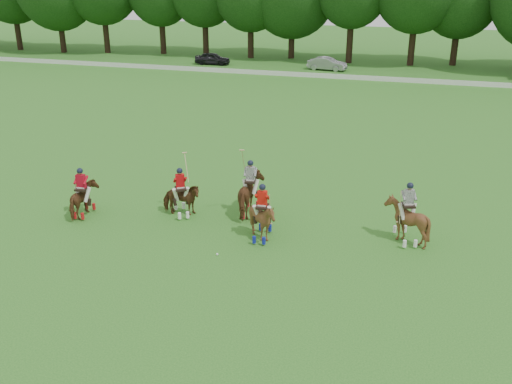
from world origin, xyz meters
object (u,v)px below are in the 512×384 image
(polo_red_c, at_px, (262,220))
(polo_stripe_b, at_px, (406,220))
(car_mid, at_px, (327,64))
(polo_stripe_a, at_px, (250,195))
(car_left, at_px, (213,59))
(polo_red_a, at_px, (83,199))
(polo_red_b, at_px, (181,199))
(polo_ball, at_px, (217,254))

(polo_red_c, bearing_deg, polo_stripe_b, 14.53)
(car_mid, relative_size, polo_stripe_a, 1.33)
(polo_stripe_b, bearing_deg, polo_stripe_a, 173.62)
(car_left, bearing_deg, polo_stripe_a, -158.84)
(polo_stripe_a, bearing_deg, car_mid, 95.07)
(polo_red_a, bearing_deg, polo_red_b, 17.22)
(car_mid, xyz_separation_m, polo_red_c, (4.48, -39.67, 0.17))
(polo_stripe_a, bearing_deg, polo_ball, -91.15)
(car_mid, bearing_deg, polo_red_c, -165.80)
(polo_red_b, distance_m, polo_red_c, 4.17)
(car_left, xyz_separation_m, polo_stripe_a, (15.99, -37.53, 0.27))
(car_left, relative_size, polo_red_b, 1.41)
(polo_red_c, xyz_separation_m, polo_stripe_a, (-1.15, 2.14, 0.08))
(car_left, relative_size, polo_ball, 42.48)
(car_mid, distance_m, polo_stripe_b, 39.53)
(car_left, distance_m, polo_red_a, 40.76)
(polo_red_a, height_order, polo_stripe_a, polo_stripe_a)
(polo_red_b, xyz_separation_m, polo_stripe_b, (9.42, 0.21, 0.15))
(polo_red_c, relative_size, polo_stripe_a, 0.77)
(polo_stripe_b, bearing_deg, polo_red_a, -173.83)
(car_left, bearing_deg, polo_ball, -160.94)
(car_left, xyz_separation_m, car_mid, (12.66, 0.00, 0.01))
(car_left, xyz_separation_m, polo_red_a, (9.13, -39.72, 0.12))
(polo_ball, bearing_deg, car_left, 110.97)
(car_left, relative_size, polo_red_c, 1.65)
(polo_red_b, bearing_deg, polo_stripe_a, 18.40)
(polo_red_b, relative_size, polo_red_c, 1.17)
(polo_red_c, bearing_deg, car_left, 113.36)
(polo_red_a, bearing_deg, polo_stripe_b, 6.17)
(polo_red_a, distance_m, polo_red_c, 8.01)
(car_left, height_order, polo_ball, car_left)
(polo_red_c, bearing_deg, polo_red_a, -179.68)
(car_left, height_order, polo_stripe_a, polo_stripe_a)
(polo_stripe_a, xyz_separation_m, polo_stripe_b, (6.58, -0.74, -0.01))
(car_left, relative_size, polo_stripe_a, 1.26)
(car_mid, relative_size, polo_stripe_b, 1.63)
(car_mid, distance_m, polo_red_a, 39.88)
(polo_red_b, relative_size, polo_stripe_b, 1.10)
(car_mid, distance_m, polo_red_b, 38.48)
(polo_red_b, distance_m, polo_stripe_b, 9.43)
(car_left, distance_m, polo_stripe_b, 44.43)
(polo_stripe_b, relative_size, polo_ball, 27.36)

